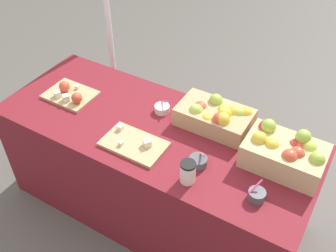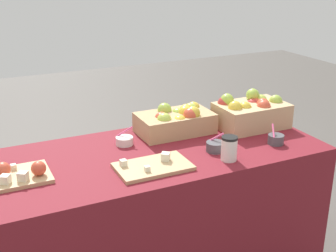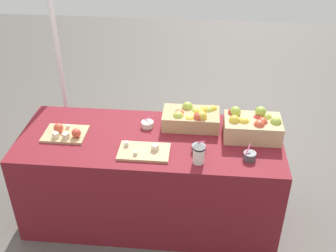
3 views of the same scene
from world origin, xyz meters
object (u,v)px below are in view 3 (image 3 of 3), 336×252
Objects in this scene: cutting_board_front at (144,151)px; tent_pole at (57,46)px; apple_crate_middle at (193,117)px; coffee_cup at (199,155)px; apple_crate_left at (253,126)px; sample_bowl_mid at (148,124)px; sample_bowl_far at (250,156)px; cutting_board_back at (66,133)px; sample_bowl_near at (199,148)px.

cutting_board_front is 0.16× the size of tent_pole.
coffee_cup is (0.06, -0.45, -0.01)m from apple_crate_middle.
apple_crate_left is 4.09× the size of sample_bowl_mid.
sample_bowl_mid is (-0.33, -0.05, -0.05)m from apple_crate_middle.
sample_bowl_mid is 0.80m from sample_bowl_far.
cutting_board_front is 1.14× the size of cutting_board_back.
coffee_cup is (0.39, -0.40, 0.04)m from sample_bowl_mid.
sample_bowl_mid is (0.58, 0.17, -0.00)m from cutting_board_back.
apple_crate_middle reaches higher than coffee_cup.
apple_crate_middle is 3.43× the size of coffee_cup.
apple_crate_middle reaches higher than sample_bowl_far.
sample_bowl_far is 0.85× the size of coffee_cup.
sample_bowl_mid is at bearing -34.90° from tent_pole.
sample_bowl_mid is at bearing 93.55° from cutting_board_front.
apple_crate_middle reaches higher than cutting_board_front.
tent_pole is (-0.84, 0.58, 0.36)m from sample_bowl_mid.
coffee_cup is at bearing -38.73° from tent_pole.
sample_bowl_far is (1.31, -0.16, 0.00)m from cutting_board_back.
apple_crate_left is 1.32× the size of cutting_board_back.
apple_crate_left is 3.29× the size of coffee_cup.
sample_bowl_far is 0.05× the size of tent_pole.
sample_bowl_far is at bearing -24.77° from sample_bowl_mid.
apple_crate_middle is 0.19× the size of tent_pole.
tent_pole is at bearing 144.82° from sample_bowl_near.
sample_bowl_mid is 0.56m from coffee_cup.
cutting_board_front is at bearing -86.45° from sample_bowl_mid.
tent_pole is at bearing 158.24° from apple_crate_left.
cutting_board_back is 3.10× the size of sample_bowl_mid.
tent_pole is at bearing 145.10° from sample_bowl_mid.
apple_crate_middle is 1.32m from tent_pole.
sample_bowl_mid is at bearing 155.23° from sample_bowl_far.
sample_bowl_far is at bearing -7.15° from cutting_board_back.
tent_pole is at bearing 149.57° from sample_bowl_far.
apple_crate_middle is at bearing 99.83° from sample_bowl_near.
coffee_cup is (-0.34, -0.07, 0.03)m from sample_bowl_far.
coffee_cup is (0.00, -0.12, 0.04)m from sample_bowl_near.
coffee_cup is at bearing -82.39° from apple_crate_middle.
tent_pole reaches higher than cutting_board_back.
apple_crate_left reaches higher than sample_bowl_far.
sample_bowl_far reaches higher than cutting_board_front.
sample_bowl_near is (-0.38, -0.22, -0.06)m from apple_crate_left.
cutting_board_front is 0.37m from sample_bowl_near.
apple_crate_middle reaches higher than sample_bowl_near.
cutting_board_back is at bearing -175.02° from apple_crate_left.
cutting_board_front is at bearing -172.54° from sample_bowl_near.
coffee_cup is (0.37, -0.07, 0.05)m from cutting_board_front.
sample_bowl_near is (0.37, 0.05, 0.01)m from cutting_board_front.
sample_bowl_near is 1.54m from tent_pole.
cutting_board_back is 1.32m from sample_bowl_far.
sample_bowl_far is at bearing -44.06° from apple_crate_middle.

